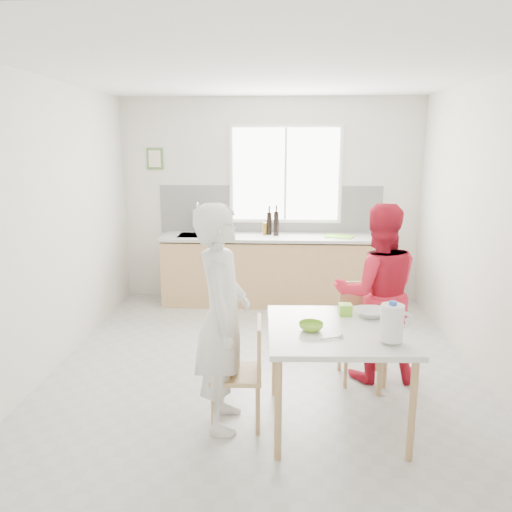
{
  "coord_description": "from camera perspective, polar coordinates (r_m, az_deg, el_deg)",
  "views": [
    {
      "loc": [
        0.15,
        -4.48,
        2.12
      ],
      "look_at": [
        -0.09,
        0.2,
        1.04
      ],
      "focal_mm": 35.0,
      "sensor_mm": 36.0,
      "label": 1
    }
  ],
  "objects": [
    {
      "name": "green_box",
      "position": [
        4.02,
        10.16,
        -6.05
      ],
      "size": [
        0.1,
        0.1,
        0.09
      ],
      "primitive_type": "cube",
      "rotation": [
        0.0,
        0.0,
        0.04
      ],
      "color": "#85D831",
      "rests_on": "dining_table"
    },
    {
      "name": "wine_bottle_a",
      "position": [
        6.54,
        2.32,
        3.75
      ],
      "size": [
        0.07,
        0.07,
        0.32
      ],
      "primitive_type": "cylinder",
      "color": "black",
      "rests_on": "kitchen_counter"
    },
    {
      "name": "chair_left",
      "position": [
        3.85,
        -1.32,
        -12.69
      ],
      "size": [
        0.4,
        0.4,
        0.83
      ],
      "rotation": [
        0.0,
        0.0,
        -1.53
      ],
      "color": "tan",
      "rests_on": "ground"
    },
    {
      "name": "milk_jug",
      "position": [
        3.51,
        15.33,
        -7.32
      ],
      "size": [
        0.22,
        0.16,
        0.28
      ],
      "rotation": [
        0.0,
        0.0,
        0.04
      ],
      "color": "white",
      "rests_on": "dining_table"
    },
    {
      "name": "ground",
      "position": [
        4.96,
        0.92,
        -12.4
      ],
      "size": [
        4.5,
        4.5,
        0.0
      ],
      "primitive_type": "plane",
      "color": "#B7B7B2",
      "rests_on": "ground"
    },
    {
      "name": "jar_amber",
      "position": [
        6.61,
        0.98,
        3.15
      ],
      "size": [
        0.06,
        0.06,
        0.16
      ],
      "primitive_type": "cylinder",
      "color": "olive",
      "rests_on": "kitchen_counter"
    },
    {
      "name": "soap_bottle",
      "position": [
        6.73,
        -3.59,
        3.46
      ],
      "size": [
        0.09,
        0.1,
        0.19
      ],
      "primitive_type": "imported",
      "rotation": [
        0.0,
        0.0,
        0.08
      ],
      "color": "#999999",
      "rests_on": "kitchen_counter"
    },
    {
      "name": "bowl_green",
      "position": [
        3.68,
        6.31,
        -8.01
      ],
      "size": [
        0.19,
        0.19,
        0.06
      ],
      "primitive_type": "imported",
      "rotation": [
        0.0,
        0.0,
        0.04
      ],
      "color": "#7FBD2B",
      "rests_on": "dining_table"
    },
    {
      "name": "kitchen_counter",
      "position": [
        6.65,
        1.5,
        -1.91
      ],
      "size": [
        2.84,
        0.64,
        1.37
      ],
      "color": "tan",
      "rests_on": "ground"
    },
    {
      "name": "wine_bottle_b",
      "position": [
        6.61,
        1.52,
        3.76
      ],
      "size": [
        0.07,
        0.07,
        0.3
      ],
      "primitive_type": "cylinder",
      "color": "black",
      "rests_on": "kitchen_counter"
    },
    {
      "name": "spoon",
      "position": [
        3.54,
        8.53,
        -9.24
      ],
      "size": [
        0.15,
        0.07,
        0.01
      ],
      "primitive_type": "cylinder",
      "rotation": [
        0.0,
        1.57,
        0.39
      ],
      "color": "#A5A5AA",
      "rests_on": "dining_table"
    },
    {
      "name": "cutting_board",
      "position": [
        6.55,
        9.51,
        2.22
      ],
      "size": [
        0.41,
        0.35,
        0.01
      ],
      "primitive_type": "cube",
      "rotation": [
        0.0,
        0.0,
        -0.35
      ],
      "color": "#80D431",
      "rests_on": "kitchen_counter"
    },
    {
      "name": "window",
      "position": [
        6.72,
        3.39,
        9.3
      ],
      "size": [
        1.5,
        0.06,
        1.3
      ],
      "color": "white",
      "rests_on": "room_shell"
    },
    {
      "name": "person_red",
      "position": [
        4.58,
        13.66,
        -4.14
      ],
      "size": [
        0.8,
        0.64,
        1.61
      ],
      "primitive_type": "imported",
      "rotation": [
        0.0,
        0.0,
        3.18
      ],
      "color": "red",
      "rests_on": "ground"
    },
    {
      "name": "room_shell",
      "position": [
        4.51,
        1.0,
        6.87
      ],
      "size": [
        4.5,
        4.5,
        4.5
      ],
      "color": "silver",
      "rests_on": "ground"
    },
    {
      "name": "backsplash",
      "position": [
        6.78,
        1.64,
        5.32
      ],
      "size": [
        3.0,
        0.02,
        0.65
      ],
      "primitive_type": "cube",
      "color": "white",
      "rests_on": "room_shell"
    },
    {
      "name": "chair_far",
      "position": [
        4.67,
        11.99,
        -7.91
      ],
      "size": [
        0.42,
        0.42,
        0.87
      ],
      "rotation": [
        0.0,
        0.0,
        0.04
      ],
      "color": "tan",
      "rests_on": "ground"
    },
    {
      "name": "bowl_white",
      "position": [
        4.03,
        13.04,
        -6.35
      ],
      "size": [
        0.25,
        0.25,
        0.06
      ],
      "primitive_type": "imported",
      "rotation": [
        0.0,
        0.0,
        0.04
      ],
      "color": "white",
      "rests_on": "dining_table"
    },
    {
      "name": "person_white",
      "position": [
        3.7,
        -3.87,
        -7.11
      ],
      "size": [
        0.43,
        0.64,
        1.7
      ],
      "primitive_type": "imported",
      "rotation": [
        0.0,
        0.0,
        1.61
      ],
      "color": "white",
      "rests_on": "ground"
    },
    {
      "name": "dining_table",
      "position": [
        3.79,
        9.25,
        -9.24
      ],
      "size": [
        1.05,
        1.05,
        0.78
      ],
      "rotation": [
        0.0,
        0.0,
        0.04
      ],
      "color": "silver",
      "rests_on": "ground"
    },
    {
      "name": "picture_frame",
      "position": [
        6.93,
        -11.48,
        10.84
      ],
      "size": [
        0.22,
        0.03,
        0.28
      ],
      "color": "#4B7D38",
      "rests_on": "room_shell"
    }
  ]
}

